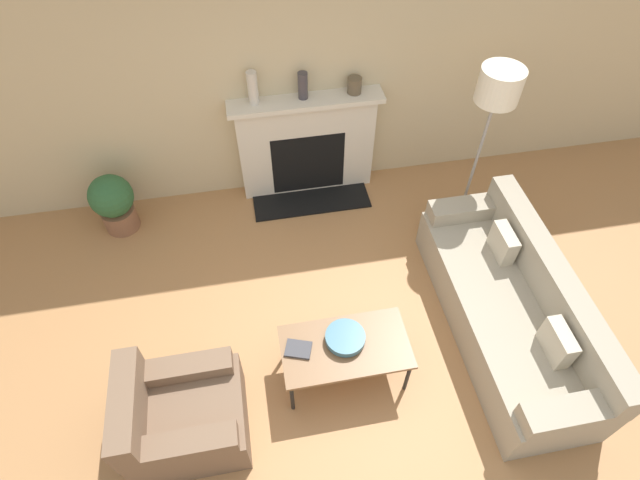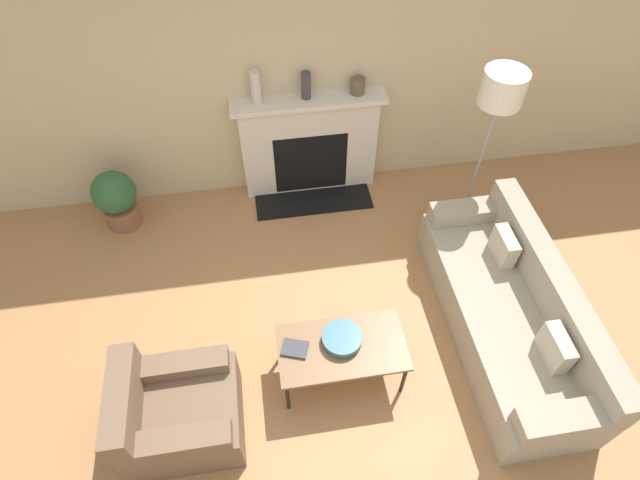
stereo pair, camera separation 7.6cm
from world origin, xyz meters
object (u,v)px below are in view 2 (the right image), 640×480
armchair_near (177,413)px  book (295,349)px  potted_plant (116,198)px  mantel_vase_left (256,87)px  mantel_vase_center_left (306,85)px  coffee_table (342,349)px  mantel_vase_center_right (358,86)px  floor_lamp (499,101)px  couch (510,312)px  bowl (342,338)px  fireplace (310,147)px

armchair_near → book: size_ratio=3.61×
potted_plant → mantel_vase_left: bearing=9.9°
mantel_vase_center_left → coffee_table: bearing=-91.3°
book → mantel_vase_left: bearing=110.2°
armchair_near → book: 1.01m
armchair_near → mantel_vase_center_right: 3.36m
book → floor_lamp: bearing=56.6°
couch → mantel_vase_left: mantel_vase_left is taller
mantel_vase_center_right → floor_lamp: bearing=-34.4°
bowl → floor_lamp: (1.65, 1.55, 0.97)m
fireplace → mantel_vase_center_left: mantel_vase_center_left is taller
couch → mantel_vase_center_right: (-0.95, 2.17, 0.95)m
fireplace → book: fireplace is taller
mantel_vase_center_right → coffee_table: bearing=-103.6°
floor_lamp → couch: bearing=-95.5°
couch → book: size_ratio=9.39×
potted_plant → mantel_vase_center_left: bearing=7.6°
armchair_near → coffee_table: 1.35m
fireplace → potted_plant: bearing=-172.9°
armchair_near → mantel_vase_center_right: (1.88, 2.62, 0.96)m
book → mantel_vase_center_right: 2.62m
fireplace → couch: 2.61m
coffee_table → floor_lamp: 2.53m
armchair_near → floor_lamp: floor_lamp is taller
coffee_table → potted_plant: 2.87m
floor_lamp → mantel_vase_center_left: (-1.60, 0.75, -0.16)m
coffee_table → mantel_vase_left: (-0.42, 2.35, 0.93)m
armchair_near → potted_plant: size_ratio=1.29×
couch → coffee_table: (-1.52, -0.18, 0.11)m
armchair_near → mantel_vase_center_right: size_ratio=5.43×
floor_lamp → mantel_vase_center_right: size_ratio=11.04×
book → potted_plant: size_ratio=0.36×
coffee_table → mantel_vase_center_left: (0.06, 2.35, 0.90)m
coffee_table → mantel_vase_center_right: 2.55m
fireplace → mantel_vase_left: (-0.50, 0.01, 0.77)m
fireplace → mantel_vase_center_right: 0.84m
floor_lamp → potted_plant: floor_lamp is taller
mantel_vase_left → mantel_vase_center_left: bearing=0.0°
bowl → mantel_vase_center_left: mantel_vase_center_left is taller
mantel_vase_left → couch: bearing=-48.1°
armchair_near → mantel_vase_left: mantel_vase_left is taller
couch → coffee_table: bearing=-83.4°
couch → coffee_table: couch is taller
couch → armchair_near: couch is taller
couch → armchair_near: 2.87m
mantel_vase_center_left → potted_plant: mantel_vase_center_left is taller
book → mantel_vase_center_right: bearing=86.8°
book → mantel_vase_left: 2.47m
fireplace → mantel_vase_left: 0.92m
fireplace → floor_lamp: floor_lamp is taller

